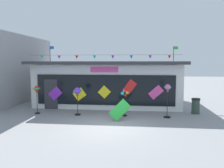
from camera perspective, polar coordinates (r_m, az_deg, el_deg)
The scene contains 8 objects.
ground_plane at distance 11.29m, azimuth -0.81°, elevation -10.74°, with size 80.00×80.00×0.00m, color gray.
kite_shop_building at distance 17.69m, azimuth -0.55°, elevation 0.54°, with size 10.48×6.64×4.41m.
wind_spinner_far_left at distance 14.60m, azimuth -18.32°, elevation -1.83°, with size 0.33×0.33×1.72m.
wind_spinner_left at distance 13.65m, azimuth -8.66°, elevation -2.23°, with size 0.41×0.41×1.66m.
wind_spinner_center_left at distance 13.27m, azimuth 3.19°, elevation -3.28°, with size 0.44×0.29×1.58m.
wind_spinner_center_right at distance 13.25m, azimuth 13.72°, elevation -2.15°, with size 0.40×0.40×1.92m.
trash_bin at distance 14.94m, azimuth 20.21°, elevation -5.16°, with size 0.52×0.52×0.94m.
display_kite_on_ground at distance 12.32m, azimuth 2.00°, elevation -6.49°, with size 0.61×0.03×1.11m, color green.
Camera 1 is at (1.38, -10.75, 3.17)m, focal length 36.53 mm.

